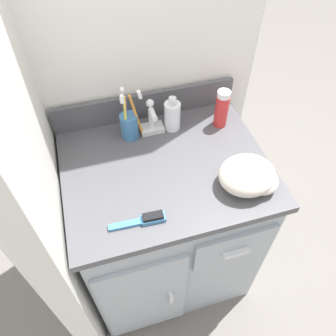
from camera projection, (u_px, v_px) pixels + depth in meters
The scene contains 11 objects.
ground_plane at pixel (166, 264), 1.76m from camera, with size 6.00×6.00×0.00m, color slate.
wall_back at pixel (138, 41), 1.14m from camera, with size 0.90×0.08×2.20m, color silver.
wall_left at pixel (14, 125), 0.86m from camera, with size 0.08×0.66×2.20m, color silver.
vanity at pixel (166, 223), 1.44m from camera, with size 0.72×0.60×0.81m.
backsplash at pixel (146, 105), 1.29m from camera, with size 0.72×0.02×0.11m.
sink_faucet at pixel (152, 121), 1.24m from camera, with size 0.09×0.09×0.14m.
toothbrush_cup at pixel (129, 124), 1.21m from camera, with size 0.09×0.08×0.21m.
soap_dispenser at pixel (172, 115), 1.24m from camera, with size 0.06×0.07×0.15m.
shaving_cream_can at pixel (222, 109), 1.24m from camera, with size 0.05×0.05×0.16m.
hairbrush at pixel (145, 220), 1.00m from camera, with size 0.18×0.04×0.03m.
hand_towel at pixel (250, 176), 1.06m from camera, with size 0.19×0.17×0.10m.
Camera 1 is at (-0.21, -0.73, 1.67)m, focal length 35.00 mm.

